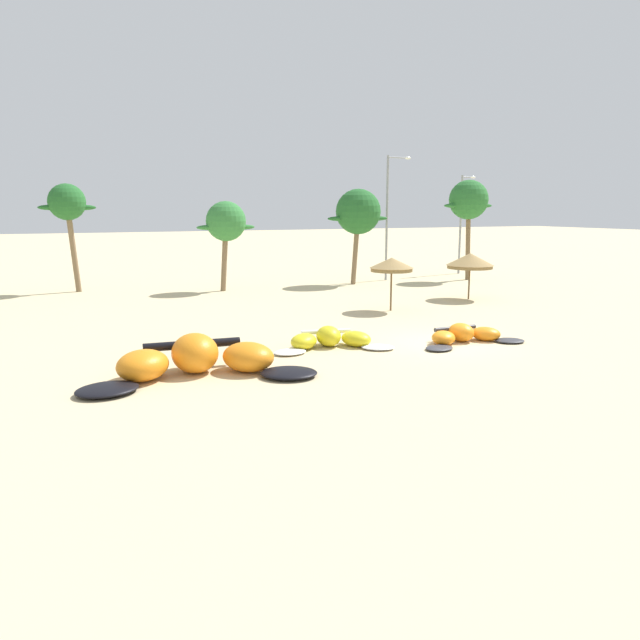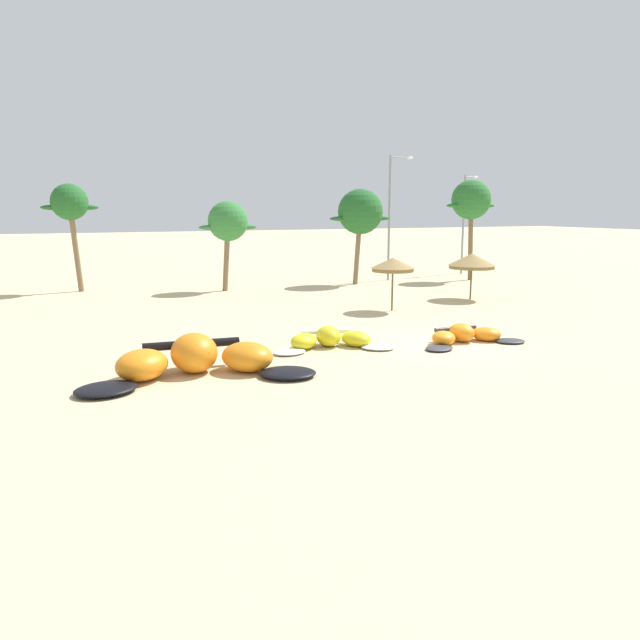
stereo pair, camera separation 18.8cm
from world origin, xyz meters
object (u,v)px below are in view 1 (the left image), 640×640
(lamppost_west, at_px, (389,211))
(palm_center_left, at_px, (358,212))
(beach_umbrella_near_van, at_px, (392,265))
(kite_left_of_center, at_px, (465,335))
(beach_umbrella_middle, at_px, (470,261))
(palm_left, at_px, (67,204))
(lamppost_west_center, at_px, (462,219))
(palm_left_of_gap, at_px, (226,222))
(palm_center_right, at_px, (469,201))
(kite_far_left, at_px, (197,360))
(kite_left, at_px, (330,340))

(lamppost_west, bearing_deg, palm_center_left, -159.86)
(beach_umbrella_near_van, xyz_separation_m, lamppost_west, (7.31, 12.66, 2.81))
(kite_left_of_center, relative_size, beach_umbrella_middle, 1.73)
(palm_left, xyz_separation_m, lamppost_west_center, (31.19, -1.09, -1.16))
(palm_left_of_gap, xyz_separation_m, lamppost_west_center, (21.48, 2.57, 0.03))
(palm_left_of_gap, bearing_deg, palm_left, 159.30)
(palm_center_right, height_order, lamppost_west_center, lamppost_west_center)
(palm_left_of_gap, height_order, lamppost_west, lamppost_west)
(palm_left, bearing_deg, palm_center_left, -11.54)
(beach_umbrella_middle, height_order, lamppost_west, lamppost_west)
(palm_center_right, bearing_deg, kite_far_left, -143.72)
(kite_far_left, xyz_separation_m, lamppost_west, (20.10, 21.35, 4.84))
(palm_left_of_gap, bearing_deg, kite_left, -93.00)
(beach_umbrella_middle, relative_size, lamppost_west_center, 0.35)
(beach_umbrella_middle, height_order, palm_center_left, palm_center_left)
(kite_left_of_center, bearing_deg, palm_left, 121.11)
(palm_center_right, bearing_deg, beach_umbrella_middle, -126.60)
(beach_umbrella_middle, height_order, palm_left, palm_left)
(beach_umbrella_middle, distance_m, palm_center_left, 10.48)
(palm_center_left, distance_m, lamppost_west_center, 11.96)
(kite_far_left, relative_size, palm_center_right, 1.04)
(kite_left_of_center, xyz_separation_m, lamppost_west, (8.65, 20.93, 5.06))
(palm_left, relative_size, lamppost_west, 0.75)
(palm_left_of_gap, bearing_deg, kite_left_of_center, -77.08)
(kite_left, distance_m, palm_left_of_gap, 19.06)
(beach_umbrella_near_van, distance_m, palm_left_of_gap, 13.35)
(beach_umbrella_middle, bearing_deg, kite_far_left, -151.85)
(kite_left_of_center, height_order, palm_center_right, palm_center_right)
(palm_center_right, bearing_deg, palm_left_of_gap, 175.37)
(lamppost_west_center, bearing_deg, kite_far_left, -140.90)
(kite_left_of_center, xyz_separation_m, beach_umbrella_near_van, (1.34, 8.27, 2.25))
(kite_far_left, bearing_deg, palm_left, 96.74)
(beach_umbrella_near_van, relative_size, palm_center_left, 0.42)
(palm_left, height_order, lamppost_west_center, lamppost_west_center)
(lamppost_west, bearing_deg, beach_umbrella_middle, -93.39)
(kite_left, xyz_separation_m, palm_left_of_gap, (0.97, 18.54, 4.32))
(beach_umbrella_near_van, distance_m, lamppost_west_center, 21.25)
(palm_center_left, bearing_deg, kite_left_of_center, -105.05)
(kite_far_left, bearing_deg, lamppost_west, 46.72)
(kite_far_left, xyz_separation_m, kite_left, (5.88, 1.91, -0.20))
(kite_left, bearing_deg, lamppost_west, 53.81)
(palm_center_right, relative_size, lamppost_west, 0.81)
(lamppost_west, bearing_deg, lamppost_west_center, 11.53)
(kite_far_left, relative_size, kite_left, 1.59)
(kite_far_left, distance_m, beach_umbrella_near_van, 15.60)
(kite_left, xyz_separation_m, kite_left_of_center, (5.57, -1.50, -0.02))
(palm_left, bearing_deg, lamppost_west, -6.89)
(kite_left, relative_size, kite_left_of_center, 1.01)
(beach_umbrella_near_van, bearing_deg, lamppost_west_center, 42.70)
(kite_far_left, relative_size, beach_umbrella_middle, 2.78)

